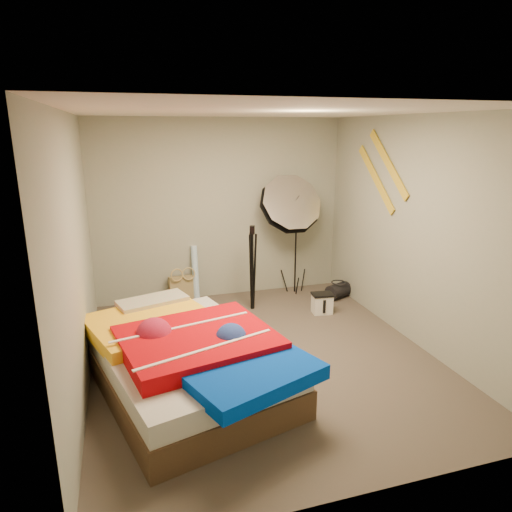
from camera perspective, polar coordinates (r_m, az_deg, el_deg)
name	(u,v)px	position (r m, az deg, el deg)	size (l,w,h in m)	color
floor	(263,357)	(4.98, 0.90, -12.49)	(4.00, 4.00, 0.00)	brown
ceiling	(264,112)	(4.40, 1.05, 17.61)	(4.00, 4.00, 0.00)	silver
wall_back	(220,210)	(6.42, -4.47, 5.75)	(3.50, 3.50, 0.00)	gray
wall_front	(366,322)	(2.79, 13.64, -8.07)	(3.50, 3.50, 0.00)	gray
wall_left	(76,257)	(4.35, -21.59, -0.13)	(4.00, 4.00, 0.00)	gray
wall_right	(415,232)	(5.31, 19.28, 2.82)	(4.00, 4.00, 0.00)	gray
tote_bag	(183,289)	(6.49, -9.17, -4.07)	(0.37, 0.11, 0.37)	#9F8C5D
wrapping_roll	(195,273)	(6.46, -7.59, -2.16)	(0.09, 0.09, 0.78)	#5DA5DF
camera_case	(322,304)	(6.09, 8.26, -5.96)	(0.25, 0.18, 0.25)	silver
duffel_bag	(338,291)	(6.66, 10.23, -4.29)	(0.21, 0.21, 0.35)	black
wall_stripe_upper	(388,164)	(5.70, 16.22, 11.02)	(0.02, 1.10, 0.10)	gold
wall_stripe_lower	(376,179)	(5.92, 14.76, 9.34)	(0.02, 1.10, 0.10)	gold
bed	(187,358)	(4.36, -8.61, -12.51)	(1.99, 2.43, 0.61)	#4F3724
photo_umbrella	(289,206)	(6.37, 4.19, 6.28)	(1.06, 0.80, 1.83)	black
camera_tripod	(252,262)	(6.00, -0.47, -0.77)	(0.08, 0.08, 1.14)	black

